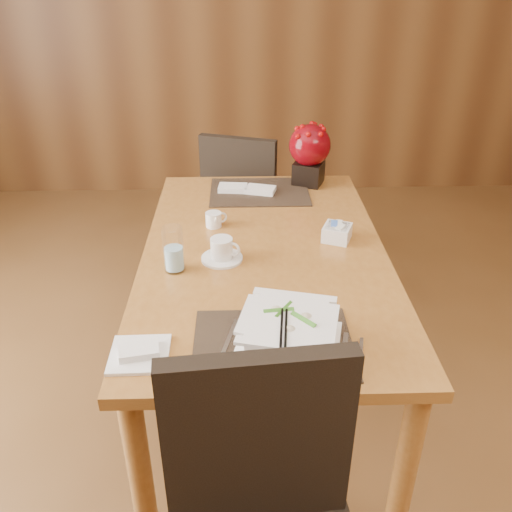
{
  "coord_description": "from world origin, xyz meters",
  "views": [
    {
      "loc": [
        -0.08,
        -1.15,
        1.73
      ],
      "look_at": [
        -0.04,
        0.35,
        0.87
      ],
      "focal_mm": 38.0,
      "sensor_mm": 36.0,
      "label": 1
    }
  ],
  "objects_px": {
    "dining_table": "(264,273)",
    "water_glass": "(173,249)",
    "soup_setting": "(288,335)",
    "berry_decor": "(310,151)",
    "creamer_jug": "(214,220)",
    "sugar_caddy": "(337,233)",
    "far_chair": "(245,201)",
    "coffee_cup": "(222,251)",
    "bread_plate": "(140,354)"
  },
  "relations": [
    {
      "from": "dining_table",
      "to": "water_glass",
      "type": "relative_size",
      "value": 9.14
    },
    {
      "from": "soup_setting",
      "to": "berry_decor",
      "type": "relative_size",
      "value": 1.19
    },
    {
      "from": "creamer_jug",
      "to": "sugar_caddy",
      "type": "xyz_separation_m",
      "value": [
        0.48,
        -0.13,
        0.0
      ]
    },
    {
      "from": "sugar_caddy",
      "to": "berry_decor",
      "type": "xyz_separation_m",
      "value": [
        -0.05,
        0.57,
        0.13
      ]
    },
    {
      "from": "creamer_jug",
      "to": "sugar_caddy",
      "type": "distance_m",
      "value": 0.49
    },
    {
      "from": "dining_table",
      "to": "sugar_caddy",
      "type": "distance_m",
      "value": 0.32
    },
    {
      "from": "creamer_jug",
      "to": "berry_decor",
      "type": "distance_m",
      "value": 0.63
    },
    {
      "from": "dining_table",
      "to": "creamer_jug",
      "type": "distance_m",
      "value": 0.31
    },
    {
      "from": "sugar_caddy",
      "to": "far_chair",
      "type": "distance_m",
      "value": 1.01
    },
    {
      "from": "water_glass",
      "to": "far_chair",
      "type": "bearing_deg",
      "value": 77.26
    },
    {
      "from": "soup_setting",
      "to": "sugar_caddy",
      "type": "height_order",
      "value": "soup_setting"
    },
    {
      "from": "coffee_cup",
      "to": "soup_setting",
      "type": "bearing_deg",
      "value": -69.24
    },
    {
      "from": "water_glass",
      "to": "berry_decor",
      "type": "relative_size",
      "value": 0.58
    },
    {
      "from": "coffee_cup",
      "to": "sugar_caddy",
      "type": "xyz_separation_m",
      "value": [
        0.44,
        0.14,
        -0.01
      ]
    },
    {
      "from": "coffee_cup",
      "to": "far_chair",
      "type": "xyz_separation_m",
      "value": [
        0.09,
        1.05,
        -0.28
      ]
    },
    {
      "from": "dining_table",
      "to": "soup_setting",
      "type": "bearing_deg",
      "value": -86.15
    },
    {
      "from": "soup_setting",
      "to": "water_glass",
      "type": "bearing_deg",
      "value": 142.25
    },
    {
      "from": "coffee_cup",
      "to": "creamer_jug",
      "type": "bearing_deg",
      "value": 98.45
    },
    {
      "from": "sugar_caddy",
      "to": "bread_plate",
      "type": "height_order",
      "value": "sugar_caddy"
    },
    {
      "from": "soup_setting",
      "to": "coffee_cup",
      "type": "distance_m",
      "value": 0.55
    },
    {
      "from": "dining_table",
      "to": "coffee_cup",
      "type": "bearing_deg",
      "value": -158.72
    },
    {
      "from": "sugar_caddy",
      "to": "berry_decor",
      "type": "distance_m",
      "value": 0.59
    },
    {
      "from": "creamer_jug",
      "to": "far_chair",
      "type": "bearing_deg",
      "value": 59.15
    },
    {
      "from": "dining_table",
      "to": "bread_plate",
      "type": "relative_size",
      "value": 9.29
    },
    {
      "from": "sugar_caddy",
      "to": "bread_plate",
      "type": "bearing_deg",
      "value": -134.38
    },
    {
      "from": "creamer_jug",
      "to": "far_chair",
      "type": "xyz_separation_m",
      "value": [
        0.13,
        0.78,
        -0.27
      ]
    },
    {
      "from": "dining_table",
      "to": "bread_plate",
      "type": "height_order",
      "value": "bread_plate"
    },
    {
      "from": "dining_table",
      "to": "creamer_jug",
      "type": "height_order",
      "value": "creamer_jug"
    },
    {
      "from": "berry_decor",
      "to": "far_chair",
      "type": "xyz_separation_m",
      "value": [
        -0.3,
        0.34,
        -0.4
      ]
    },
    {
      "from": "water_glass",
      "to": "berry_decor",
      "type": "distance_m",
      "value": 0.96
    },
    {
      "from": "coffee_cup",
      "to": "bread_plate",
      "type": "height_order",
      "value": "coffee_cup"
    },
    {
      "from": "soup_setting",
      "to": "water_glass",
      "type": "relative_size",
      "value": 2.07
    },
    {
      "from": "dining_table",
      "to": "far_chair",
      "type": "distance_m",
      "value": 1.0
    },
    {
      "from": "water_glass",
      "to": "far_chair",
      "type": "distance_m",
      "value": 1.19
    },
    {
      "from": "creamer_jug",
      "to": "far_chair",
      "type": "relative_size",
      "value": 0.09
    },
    {
      "from": "soup_setting",
      "to": "berry_decor",
      "type": "bearing_deg",
      "value": 94.63
    },
    {
      "from": "sugar_caddy",
      "to": "far_chair",
      "type": "bearing_deg",
      "value": 110.74
    },
    {
      "from": "berry_decor",
      "to": "far_chair",
      "type": "height_order",
      "value": "berry_decor"
    },
    {
      "from": "creamer_jug",
      "to": "sugar_caddy",
      "type": "height_order",
      "value": "same"
    },
    {
      "from": "dining_table",
      "to": "berry_decor",
      "type": "relative_size",
      "value": 5.27
    },
    {
      "from": "coffee_cup",
      "to": "berry_decor",
      "type": "xyz_separation_m",
      "value": [
        0.39,
        0.71,
        0.13
      ]
    },
    {
      "from": "sugar_caddy",
      "to": "soup_setting",
      "type": "bearing_deg",
      "value": -110.24
    },
    {
      "from": "coffee_cup",
      "to": "creamer_jug",
      "type": "distance_m",
      "value": 0.27
    },
    {
      "from": "berry_decor",
      "to": "far_chair",
      "type": "relative_size",
      "value": 0.31
    },
    {
      "from": "water_glass",
      "to": "bread_plate",
      "type": "relative_size",
      "value": 1.02
    },
    {
      "from": "berry_decor",
      "to": "creamer_jug",
      "type": "bearing_deg",
      "value": -134.18
    },
    {
      "from": "water_glass",
      "to": "coffee_cup",
      "type": "bearing_deg",
      "value": 22.66
    },
    {
      "from": "soup_setting",
      "to": "far_chair",
      "type": "distance_m",
      "value": 1.6
    },
    {
      "from": "creamer_jug",
      "to": "sugar_caddy",
      "type": "bearing_deg",
      "value": -36.61
    },
    {
      "from": "soup_setting",
      "to": "coffee_cup",
      "type": "bearing_deg",
      "value": 124.45
    }
  ]
}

